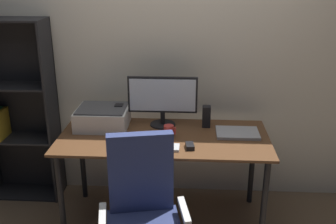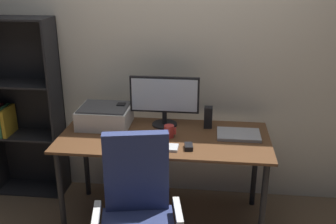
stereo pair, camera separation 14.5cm
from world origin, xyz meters
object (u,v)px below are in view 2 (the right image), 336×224
object	(u,v)px
mouse	(189,147)
speaker_left	(122,114)
office_chair	(138,224)
keyboard	(158,147)
coffee_mug	(169,131)
bookshelf	(22,110)
printer	(105,116)
desk	(164,146)
speaker_right	(208,117)
monitor	(164,98)
laptop	(239,134)

from	to	relation	value
mouse	speaker_left	size ratio (longest dim) A/B	0.56
speaker_left	office_chair	size ratio (longest dim) A/B	0.17
speaker_left	office_chair	xyz separation A→B (m)	(0.29, -0.92, -0.37)
office_chair	keyboard	bearing A→B (deg)	72.42
coffee_mug	bookshelf	distance (m)	1.37
mouse	speaker_left	xyz separation A→B (m)	(-0.57, 0.40, 0.07)
coffee_mug	printer	distance (m)	0.56
desk	bookshelf	size ratio (longest dim) A/B	1.01
speaker_right	office_chair	world-z (taller)	office_chair
office_chair	coffee_mug	bearing A→B (deg)	69.31
monitor	office_chair	distance (m)	1.06
speaker_right	laptop	bearing A→B (deg)	-31.35
keyboard	printer	world-z (taller)	printer
bookshelf	mouse	bearing A→B (deg)	-20.32
mouse	bookshelf	size ratio (longest dim) A/B	0.06
desk	mouse	distance (m)	0.29
speaker_right	office_chair	xyz separation A→B (m)	(-0.40, -0.92, -0.37)
keyboard	speaker_right	distance (m)	0.55
monitor	coffee_mug	distance (m)	0.30
monitor	mouse	xyz separation A→B (m)	(0.22, -0.41, -0.22)
mouse	laptop	xyz separation A→B (m)	(0.36, 0.26, -0.01)
keyboard	laptop	distance (m)	0.64
coffee_mug	speaker_right	distance (m)	0.36
desk	keyboard	world-z (taller)	keyboard
speaker_left	bookshelf	world-z (taller)	bookshelf
monitor	speaker_left	size ratio (longest dim) A/B	3.20
mouse	bookshelf	xyz separation A→B (m)	(-1.48, 0.55, 0.01)
coffee_mug	speaker_right	size ratio (longest dim) A/B	0.55
monitor	keyboard	xyz separation A→B (m)	(0.00, -0.43, -0.22)
speaker_left	bookshelf	bearing A→B (deg)	171.04
mouse	monitor	bearing A→B (deg)	110.96
monitor	speaker_right	distance (m)	0.38
speaker_left	keyboard	bearing A→B (deg)	-50.29
desk	office_chair	distance (m)	0.74
speaker_left	monitor	bearing A→B (deg)	1.31
monitor	mouse	world-z (taller)	monitor
keyboard	printer	bearing A→B (deg)	142.97
monitor	speaker_left	bearing A→B (deg)	-178.69
printer	bookshelf	size ratio (longest dim) A/B	0.26
keyboard	office_chair	xyz separation A→B (m)	(-0.06, -0.50, -0.29)
mouse	printer	xyz separation A→B (m)	(-0.69, 0.35, 0.06)
speaker_left	office_chair	distance (m)	1.03
monitor	speaker_right	xyz separation A→B (m)	(0.35, -0.01, -0.15)
monitor	bookshelf	xyz separation A→B (m)	(-1.26, 0.14, -0.21)
desk	speaker_right	distance (m)	0.42
coffee_mug	mouse	bearing A→B (deg)	-49.21
laptop	printer	size ratio (longest dim) A/B	0.80
coffee_mug	bookshelf	xyz separation A→B (m)	(-1.32, 0.37, -0.02)
keyboard	laptop	world-z (taller)	laptop
coffee_mug	laptop	size ratio (longest dim) A/B	0.29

